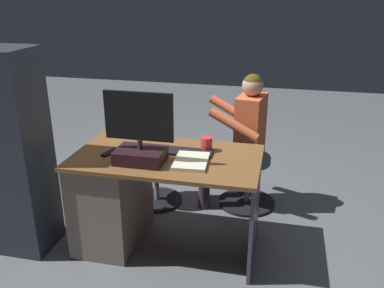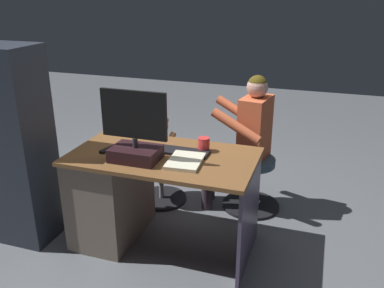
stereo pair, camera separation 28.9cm
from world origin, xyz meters
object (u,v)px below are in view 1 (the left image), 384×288
(cup, at_px, (206,144))
(teddy_bear, at_px, (155,137))
(computer_mouse, at_px, (138,148))
(visitor_chair, at_px, (248,178))
(monitor, at_px, (140,141))
(keyboard, at_px, (183,152))
(tv_remote, at_px, (110,152))
(desk, at_px, (124,194))
(person, at_px, (240,132))
(office_chair_teddy, at_px, (156,174))

(cup, relative_size, teddy_bear, 0.30)
(computer_mouse, height_order, visitor_chair, computer_mouse)
(monitor, relative_size, keyboard, 1.15)
(tv_remote, bearing_deg, cup, -148.44)
(desk, xyz_separation_m, visitor_chair, (-0.85, -0.76, -0.14))
(keyboard, bearing_deg, cup, -152.63)
(cup, xyz_separation_m, visitor_chair, (-0.26, -0.60, -0.53))
(tv_remote, xyz_separation_m, visitor_chair, (-0.91, -0.81, -0.48))
(keyboard, xyz_separation_m, person, (-0.33, -0.67, -0.06))
(desk, bearing_deg, person, -135.64)
(monitor, height_order, keyboard, monitor)
(desk, height_order, tv_remote, tv_remote)
(tv_remote, relative_size, visitor_chair, 0.30)
(desk, bearing_deg, visitor_chair, -138.19)
(tv_remote, bearing_deg, teddy_bear, -85.52)
(monitor, xyz_separation_m, tv_remote, (0.26, -0.09, -0.14))
(tv_remote, distance_m, teddy_bear, 0.70)
(desk, bearing_deg, office_chair_teddy, -94.55)
(monitor, distance_m, tv_remote, 0.31)
(cup, relative_size, visitor_chair, 0.20)
(keyboard, bearing_deg, tv_remote, 14.12)
(monitor, relative_size, tv_remote, 3.22)
(desk, height_order, monitor, monitor)
(keyboard, bearing_deg, person, -116.08)
(cup, height_order, teddy_bear, cup)
(cup, distance_m, office_chair_teddy, 0.87)
(keyboard, distance_m, teddy_bear, 0.69)
(teddy_bear, bearing_deg, monitor, 100.68)
(visitor_chair, bearing_deg, office_chair_teddy, 9.82)
(office_chair_teddy, relative_size, person, 0.39)
(tv_remote, height_order, office_chair_teddy, tv_remote)
(tv_remote, height_order, teddy_bear, teddy_bear)
(desk, relative_size, computer_mouse, 13.63)
(computer_mouse, relative_size, visitor_chair, 0.19)
(computer_mouse, height_order, tv_remote, computer_mouse)
(teddy_bear, bearing_deg, desk, 85.53)
(cup, distance_m, teddy_bear, 0.74)
(office_chair_teddy, bearing_deg, monitor, 100.83)
(teddy_bear, bearing_deg, visitor_chair, -170.97)
(computer_mouse, distance_m, teddy_bear, 0.60)
(desk, relative_size, teddy_bear, 3.86)
(desk, xyz_separation_m, computer_mouse, (-0.11, -0.05, 0.35))
(cup, xyz_separation_m, person, (-0.17, -0.59, -0.10))
(monitor, relative_size, office_chair_teddy, 1.05)
(computer_mouse, bearing_deg, office_chair_teddy, -84.12)
(office_chair_teddy, distance_m, visitor_chair, 0.81)
(cup, relative_size, office_chair_teddy, 0.22)
(teddy_bear, bearing_deg, cup, 138.51)
(tv_remote, distance_m, office_chair_teddy, 0.82)
(monitor, distance_m, keyboard, 0.35)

